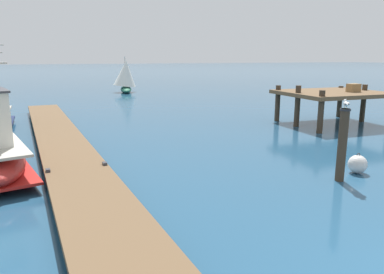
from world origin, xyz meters
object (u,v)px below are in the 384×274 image
object	(u,v)px
perched_seagull	(346,104)
mooring_buoy	(358,164)
distant_sailboat	(126,76)
mooring_piling	(342,144)

from	to	relation	value
perched_seagull	mooring_buoy	xyz separation A→B (m)	(1.06, 0.36, -2.03)
perched_seagull	mooring_buoy	size ratio (longest dim) A/B	0.52
perched_seagull	distant_sailboat	world-z (taller)	distant_sailboat
perched_seagull	distant_sailboat	distance (m)	30.22
perched_seagull	mooring_buoy	world-z (taller)	perched_seagull
perched_seagull	distant_sailboat	xyz separation A→B (m)	(-0.05, 30.21, -0.65)
mooring_piling	mooring_buoy	world-z (taller)	mooring_piling
mooring_piling	mooring_buoy	xyz separation A→B (m)	(1.05, 0.35, -0.83)
mooring_piling	perched_seagull	size ratio (longest dim) A/B	6.26
mooring_piling	distant_sailboat	bearing A→B (deg)	90.09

